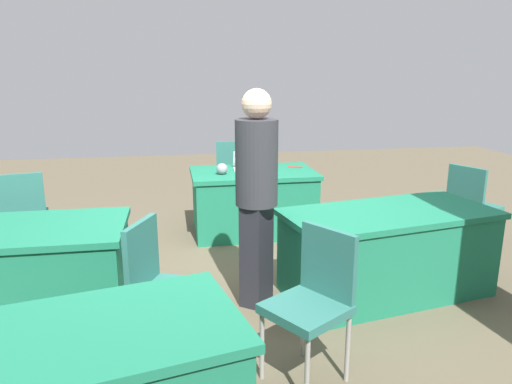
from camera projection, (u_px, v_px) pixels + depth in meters
The scene contains 13 objects.
ground_plane at pixel (239, 290), 4.29m from camera, with size 14.40×14.40×0.00m, color brown.
table_foreground at pixel (253, 202), 5.76m from camera, with size 1.47×0.90×0.76m.
table_mid_left at pixel (35, 272), 3.75m from camera, with size 1.44×0.92×0.76m.
table_mid_right at pixel (387, 252), 4.17m from camera, with size 1.94×1.15×0.76m.
chair_near_front at pixel (471, 202), 5.14m from camera, with size 0.59×0.59×0.94m.
chair_tucked_left at pixel (23, 212), 4.67m from camera, with size 0.53×0.53×0.98m.
chair_tucked_right at pixel (314, 295), 2.97m from camera, with size 0.61×0.61×0.97m.
chair_aisle at pixel (232, 168), 6.89m from camera, with size 0.50×0.50×0.94m.
chair_by_pillar at pixel (161, 282), 3.17m from camera, with size 0.58×0.58×0.97m.
person_attendee_browsing at pixel (257, 188), 3.83m from camera, with size 0.48×0.48×1.79m.
laptop_silver at pixel (247, 166), 5.78m from camera, with size 0.33×0.31×0.21m.
yarn_ball at pixel (222, 169), 5.47m from camera, with size 0.13×0.13×0.13m, color gray.
scissors_red at pixel (295, 167), 5.88m from camera, with size 0.18×0.04×0.01m, color red.
Camera 1 is at (0.53, 3.90, 1.93)m, focal length 33.56 mm.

